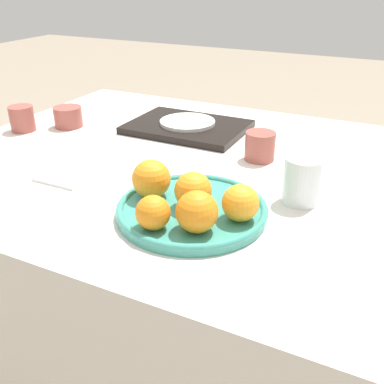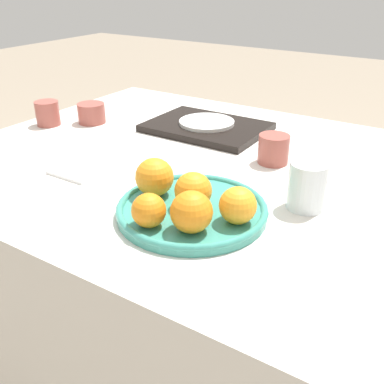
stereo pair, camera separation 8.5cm
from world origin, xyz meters
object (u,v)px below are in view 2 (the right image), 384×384
Objects in this scene: fruit_platter at (192,209)px; side_plate at (207,122)px; water_glass at (307,186)px; orange_4 at (238,205)px; orange_2 at (149,210)px; cup_2 at (92,113)px; orange_1 at (193,191)px; orange_3 at (155,177)px; napkin at (81,169)px; cup_1 at (274,149)px; cup_0 at (48,113)px; orange_0 at (191,212)px; serving_tray at (207,127)px.

side_plate reaches higher than fruit_platter.
orange_4 is at bearing -116.72° from water_glass.
orange_2 is 0.69m from cup_2.
cup_2 is (-0.57, 0.32, -0.02)m from orange_1.
orange_3 is 0.25m from napkin.
side_plate is at bearing 110.77° from orange_2.
side_plate is at bearing 155.26° from cup_1.
orange_2 is 0.12m from orange_3.
orange_3 reaches higher than fruit_platter.
orange_4 is 0.80m from cup_0.
napkin is (-0.38, 0.11, -0.05)m from orange_0.
cup_1 is at bearing 38.88° from napkin.
napkin is at bearing -103.62° from serving_tray.
water_glass is at bearing 50.63° from orange_2.
napkin is (-0.43, 0.04, -0.05)m from orange_4.
orange_2 is 0.59m from serving_tray.
cup_2 is (-0.57, 0.32, 0.02)m from fruit_platter.
cup_0 is (-0.67, 0.23, 0.02)m from fruit_platter.
orange_4 is at bearing -4.86° from napkin.
orange_3 is 0.30m from water_glass.
orange_0 is at bearing -120.50° from water_glass.
cup_0 is at bearing 152.61° from orange_2.
orange_0 is 1.20× the size of orange_2.
napkin is at bearing 174.09° from fruit_platter.
orange_3 is 0.57m from cup_2.
orange_1 is at bearing -62.05° from serving_tray.
water_glass reaches higher than cup_2.
water_glass reaches higher than orange_1.
fruit_platter is 0.51m from serving_tray.
cup_2 is at bearing -159.36° from serving_tray.
water_glass is (0.08, 0.15, -0.00)m from orange_4.
cup_1 is (0.03, 0.33, -0.02)m from orange_1.
orange_3 is 0.23× the size of serving_tray.
orange_2 reaches higher than napkin.
serving_tray is at bearing 110.77° from orange_2.
orange_2 is at bearing -142.72° from orange_4.
orange_1 is 0.97× the size of cup_1.
cup_1 reaches higher than napkin.
side_plate is (-0.28, 0.52, -0.03)m from orange_0.
orange_1 reaches higher than cup_1.
orange_3 is 0.47m from side_plate.
orange_0 is 0.59m from side_plate.
water_glass is at bearing 59.50° from orange_0.
orange_1 is 1.15× the size of orange_2.
orange_3 reaches higher than orange_2.
orange_0 is 0.40m from napkin.
water_glass reaches higher than orange_4.
cup_2 is (-0.60, -0.01, -0.01)m from cup_1.
orange_1 is (-0.04, 0.07, -0.00)m from orange_0.
orange_2 is 0.16m from orange_4.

